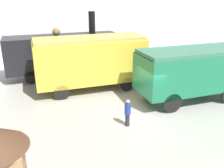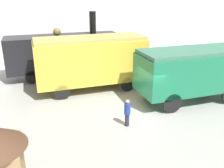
% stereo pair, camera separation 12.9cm
% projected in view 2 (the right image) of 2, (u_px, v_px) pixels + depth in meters
% --- Properties ---
extents(ground_plane, '(80.00, 80.00, 0.00)m').
position_uv_depth(ground_plane, '(138.00, 112.00, 15.12)').
color(ground_plane, gray).
extents(backdrop_wall, '(44.00, 0.15, 9.00)m').
position_uv_depth(backdrop_wall, '(82.00, 14.00, 27.29)').
color(backdrop_wall, silver).
rests_on(backdrop_wall, ground_plane).
extents(steam_locomotive, '(9.23, 2.47, 5.32)m').
position_uv_depth(steam_locomotive, '(64.00, 52.00, 20.90)').
color(steam_locomotive, black).
rests_on(steam_locomotive, ground_plane).
extents(passenger_coach_vintage, '(7.85, 2.73, 3.87)m').
position_uv_depth(passenger_coach_vintage, '(91.00, 60.00, 17.93)').
color(passenger_coach_vintage, gold).
rests_on(passenger_coach_vintage, ground_plane).
extents(streamlined_locomotive, '(8.59, 2.90, 3.43)m').
position_uv_depth(streamlined_locomotive, '(199.00, 69.00, 16.30)').
color(streamlined_locomotive, '#196B47').
rests_on(streamlined_locomotive, ground_plane).
extents(visitor_person, '(0.34, 0.34, 1.53)m').
position_uv_depth(visitor_person, '(127.00, 112.00, 13.27)').
color(visitor_person, '#262633').
rests_on(visitor_person, ground_plane).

